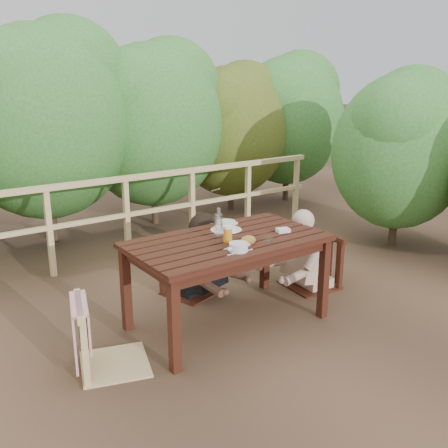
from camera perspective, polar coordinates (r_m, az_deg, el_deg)
ground at (r=4.57m, az=0.37°, el=-11.04°), size 60.00×60.00×0.00m
table at (r=4.41m, az=0.38°, el=-6.61°), size 1.66×0.93×0.77m
chair_left at (r=3.81m, az=-12.66°, el=-8.60°), size 0.65×0.65×1.04m
chair_far at (r=4.99m, az=-3.72°, el=-2.50°), size 0.61×0.61×0.99m
chair_right at (r=5.22m, az=9.87°, el=-1.74°), size 0.55×0.55×1.01m
woman at (r=4.96m, az=-3.88°, el=-0.80°), size 0.68×0.76×1.29m
diner_right at (r=5.19m, az=10.20°, el=0.22°), size 0.73×0.62×1.37m
railing at (r=6.01m, az=-10.90°, el=0.61°), size 5.60×0.10×1.01m
hedge_row at (r=7.06m, az=-12.76°, el=14.27°), size 6.60×1.60×3.80m
soup_near at (r=3.96m, az=1.65°, el=-2.71°), size 0.25×0.25×0.08m
soup_far at (r=4.52m, az=0.25°, el=-0.23°), size 0.28×0.28×0.09m
bread_roll at (r=4.14m, az=2.72°, el=-1.87°), size 0.14×0.11×0.08m
beer_glass at (r=4.17m, az=0.42°, el=-1.23°), size 0.08×0.08×0.15m
bottle at (r=4.27m, az=-0.59°, el=0.04°), size 0.07×0.07×0.27m
tumbler at (r=4.17m, az=5.09°, el=-1.86°), size 0.07×0.07×0.08m
butter_tub at (r=4.48m, az=6.66°, el=-0.80°), size 0.13×0.11×0.05m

